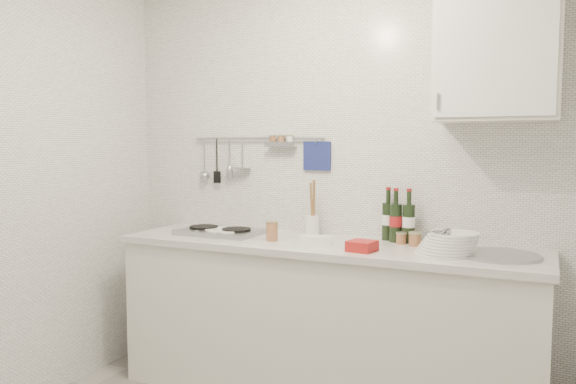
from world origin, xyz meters
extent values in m
cube|color=silver|center=(0.00, 1.40, 1.25)|extent=(3.00, 0.02, 2.50)
cube|color=beige|center=(0.00, 1.10, 0.44)|extent=(2.40, 0.60, 0.88)
cube|color=silver|center=(0.00, 1.10, 0.90)|extent=(2.44, 0.64, 0.04)
cube|color=#93969B|center=(-0.70, 1.10, 0.94)|extent=(0.50, 0.32, 0.03)
cylinder|color=black|center=(-0.82, 1.10, 0.96)|extent=(0.18, 0.18, 0.01)
cylinder|color=black|center=(-0.58, 1.10, 0.96)|extent=(0.18, 0.18, 0.01)
cylinder|color=#93969B|center=(0.95, 1.10, 0.93)|extent=(0.40, 0.40, 0.02)
cylinder|color=#93969B|center=(0.95, 1.10, 0.87)|extent=(0.34, 0.34, 0.10)
cylinder|color=#93969B|center=(-0.58, 1.37, 1.52)|extent=(0.95, 0.02, 0.02)
cube|color=navy|center=(-0.16, 1.39, 1.41)|extent=(0.18, 0.02, 0.18)
cube|color=beige|center=(0.90, 1.22, 1.95)|extent=(0.60, 0.35, 0.70)
cube|color=white|center=(0.90, 1.04, 1.95)|extent=(0.56, 0.01, 0.66)
cylinder|color=#93969B|center=(0.64, 1.03, 1.70)|extent=(0.01, 0.01, 0.08)
cylinder|color=#4F66B5|center=(-0.66, 1.07, 0.93)|extent=(0.26, 0.26, 0.01)
cylinder|color=#4F66B5|center=(-0.66, 1.07, 0.94)|extent=(0.25, 0.25, 0.01)
cylinder|color=#4F66B5|center=(-0.65, 1.08, 0.95)|extent=(0.24, 0.24, 0.01)
cylinder|color=white|center=(0.69, 1.04, 0.93)|extent=(0.29, 0.29, 0.01)
cylinder|color=white|center=(0.69, 1.04, 0.94)|extent=(0.29, 0.29, 0.01)
cylinder|color=white|center=(0.70, 1.05, 0.96)|extent=(0.28, 0.28, 0.01)
cylinder|color=white|center=(0.71, 1.05, 0.97)|extent=(0.28, 0.28, 0.01)
cylinder|color=white|center=(0.71, 1.05, 0.98)|extent=(0.27, 0.27, 0.01)
cylinder|color=white|center=(0.72, 1.06, 1.00)|extent=(0.26, 0.26, 0.01)
cylinder|color=white|center=(0.73, 1.06, 1.01)|extent=(0.26, 0.26, 0.01)
cylinder|color=white|center=(0.73, 1.07, 1.03)|extent=(0.25, 0.25, 0.01)
cube|color=white|center=(-0.01, 1.00, 0.95)|extent=(0.20, 0.15, 0.05)
cube|color=#AC2113|center=(0.28, 0.94, 0.95)|extent=(0.16, 0.16, 0.06)
cylinder|color=white|center=(-0.14, 1.27, 0.98)|extent=(0.08, 0.08, 0.13)
cylinder|color=brown|center=(-0.13, 1.27, 1.14)|extent=(0.04, 0.06, 0.25)
cylinder|color=brown|center=(-0.15, 1.28, 1.13)|extent=(0.04, 0.04, 0.23)
cylinder|color=brown|center=(-0.18, 1.35, 0.96)|extent=(0.06, 0.06, 0.07)
cylinder|color=tan|center=(-0.18, 1.35, 1.00)|extent=(0.06, 0.06, 0.01)
cylinder|color=brown|center=(0.42, 1.24, 0.95)|extent=(0.06, 0.06, 0.06)
cylinder|color=tan|center=(0.42, 1.24, 0.98)|extent=(0.06, 0.06, 0.01)
cylinder|color=brown|center=(0.50, 1.21, 0.95)|extent=(0.07, 0.07, 0.07)
cylinder|color=tan|center=(0.50, 1.21, 0.99)|extent=(0.07, 0.07, 0.01)
cylinder|color=brown|center=(-0.29, 1.02, 0.97)|extent=(0.07, 0.07, 0.11)
cylinder|color=tan|center=(-0.29, 1.02, 1.03)|extent=(0.07, 0.07, 0.01)
camera|label=1|loc=(1.16, -1.87, 1.49)|focal=35.00mm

